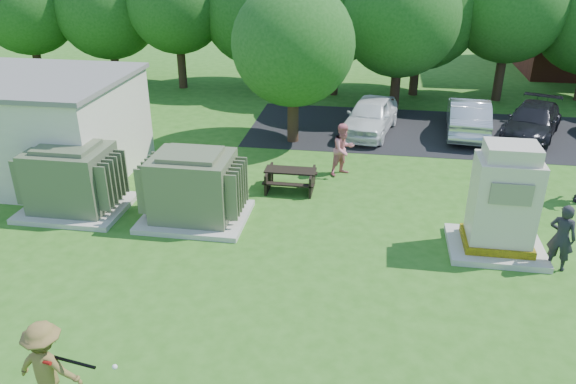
% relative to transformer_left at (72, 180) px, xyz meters
% --- Properties ---
extents(ground, '(120.00, 120.00, 0.00)m').
position_rel_transformer_left_xyz_m(ground, '(6.50, -4.50, -0.97)').
color(ground, '#2D6619').
rests_on(ground, ground).
extents(parking_strip, '(20.00, 6.00, 0.01)m').
position_rel_transformer_left_xyz_m(parking_strip, '(13.50, 9.00, -0.96)').
color(parking_strip, '#232326').
rests_on(parking_strip, ground).
extents(transformer_left, '(3.00, 2.40, 2.07)m').
position_rel_transformer_left_xyz_m(transformer_left, '(0.00, 0.00, 0.00)').
color(transformer_left, beige).
rests_on(transformer_left, ground).
extents(transformer_right, '(3.00, 2.40, 2.07)m').
position_rel_transformer_left_xyz_m(transformer_right, '(3.70, 0.00, 0.00)').
color(transformer_right, beige).
rests_on(transformer_right, ground).
extents(generator_cabinet, '(2.42, 1.98, 2.94)m').
position_rel_transformer_left_xyz_m(generator_cabinet, '(12.00, -0.44, 0.32)').
color(generator_cabinet, beige).
rests_on(generator_cabinet, ground).
extents(picnic_table, '(1.63, 1.22, 0.70)m').
position_rel_transformer_left_xyz_m(picnic_table, '(6.11, 2.44, -0.53)').
color(picnic_table, black).
rests_on(picnic_table, ground).
extents(batter, '(1.19, 0.73, 1.78)m').
position_rel_transformer_left_xyz_m(batter, '(3.42, -7.21, -0.08)').
color(batter, olive).
rests_on(batter, ground).
extents(person_by_generator, '(0.76, 0.67, 1.74)m').
position_rel_transformer_left_xyz_m(person_by_generator, '(13.33, -1.10, -0.10)').
color(person_by_generator, black).
rests_on(person_by_generator, ground).
extents(person_at_picnic, '(1.11, 1.10, 1.81)m').
position_rel_transformer_left_xyz_m(person_at_picnic, '(7.68, 3.97, -0.07)').
color(person_at_picnic, '#DF7681').
rests_on(person_at_picnic, ground).
extents(car_white, '(2.54, 4.53, 1.46)m').
position_rel_transformer_left_xyz_m(car_white, '(8.48, 8.50, -0.24)').
color(car_white, white).
rests_on(car_white, ground).
extents(car_silver_a, '(1.95, 4.60, 1.48)m').
position_rel_transformer_left_xyz_m(car_silver_a, '(12.41, 9.02, -0.23)').
color(car_silver_a, '#B6B7BC').
rests_on(car_silver_a, ground).
extents(car_dark, '(3.36, 4.84, 1.30)m').
position_rel_transformer_left_xyz_m(car_dark, '(14.93, 9.01, -0.32)').
color(car_dark, black).
rests_on(car_dark, ground).
extents(batting_equipment, '(1.41, 0.26, 0.19)m').
position_rel_transformer_left_xyz_m(batting_equipment, '(4.03, -7.34, 0.22)').
color(batting_equipment, black).
rests_on(batting_equipment, ground).
extents(tree_row, '(41.30, 13.30, 7.30)m').
position_rel_transformer_left_xyz_m(tree_row, '(8.25, 14.00, 3.18)').
color(tree_row, '#47301E').
rests_on(tree_row, ground).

